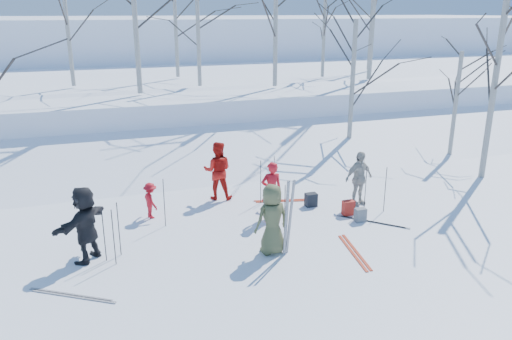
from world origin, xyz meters
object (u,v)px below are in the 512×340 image
object	(u,v)px
backpack_red	(348,208)
backpack_dark	(311,200)
backpack_grey	(360,215)
skier_cream_east	(359,178)
skier_red_seated	(151,201)
dog	(272,203)
skier_red_north	(271,190)
skier_grey_west	(85,224)
skier_olive_center	(272,219)
skier_redor_behind	(218,171)

from	to	relation	value
backpack_red	backpack_dark	world-z (taller)	backpack_red
backpack_red	backpack_grey	size ratio (longest dim) A/B	1.11
skier_cream_east	skier_red_seated	bearing A→B (deg)	160.48
skier_red_seated	dog	size ratio (longest dim) A/B	1.69
skier_red_north	dog	size ratio (longest dim) A/B	2.70
skier_red_north	dog	bearing A→B (deg)	-110.16
skier_grey_west	skier_olive_center	bearing A→B (deg)	115.33
dog	backpack_red	xyz separation A→B (m)	(1.96, -0.96, -0.04)
skier_redor_behind	dog	world-z (taller)	skier_redor_behind
skier_grey_west	dog	size ratio (longest dim) A/B	2.99
dog	backpack_grey	xyz separation A→B (m)	(2.04, -1.49, -0.06)
skier_red_seated	backpack_red	xyz separation A→B (m)	(5.33, -1.57, -0.30)
skier_red_north	backpack_red	world-z (taller)	skier_red_north
skier_olive_center	skier_grey_west	distance (m)	4.29
backpack_dark	dog	bearing A→B (deg)	179.03
skier_redor_behind	skier_grey_west	world-z (taller)	skier_grey_west
skier_red_north	skier_redor_behind	xyz separation A→B (m)	(-1.03, 1.94, 0.09)
skier_red_north	skier_grey_west	world-z (taller)	skier_grey_west
skier_red_north	dog	distance (m)	0.75
skier_grey_west	backpack_red	size ratio (longest dim) A/B	4.29
dog	backpack_red	size ratio (longest dim) A/B	1.44
backpack_red	skier_red_north	bearing A→B (deg)	166.89
skier_olive_center	dog	bearing A→B (deg)	-119.81
skier_red_seated	backpack_grey	world-z (taller)	skier_red_seated
skier_olive_center	skier_grey_west	bearing A→B (deg)	-23.14
dog	skier_red_north	bearing A→B (deg)	13.68
skier_cream_east	skier_grey_west	world-z (taller)	skier_grey_west
skier_cream_east	skier_red_north	bearing A→B (deg)	172.27
dog	backpack_grey	size ratio (longest dim) A/B	1.59
skier_red_seated	backpack_grey	size ratio (longest dim) A/B	2.69
skier_red_north	skier_cream_east	bearing A→B (deg)	-175.00
skier_redor_behind	skier_cream_east	world-z (taller)	skier_redor_behind
skier_cream_east	skier_olive_center	bearing A→B (deg)	-159.53
skier_red_north	backpack_dark	xyz separation A→B (m)	(1.42, 0.44, -0.61)
skier_olive_center	skier_red_north	bearing A→B (deg)	-119.39
dog	backpack_grey	distance (m)	2.53
backpack_dark	skier_red_north	bearing A→B (deg)	-162.84
skier_red_seated	backpack_grey	xyz separation A→B (m)	(5.41, -2.10, -0.32)
skier_grey_west	dog	world-z (taller)	skier_grey_west
skier_redor_behind	skier_cream_east	distance (m)	4.24
skier_cream_east	dog	xyz separation A→B (m)	(-2.62, 0.31, -0.56)
skier_cream_east	backpack_dark	world-z (taller)	skier_cream_east
skier_red_north	backpack_grey	world-z (taller)	skier_red_north
dog	skier_red_seated	bearing A→B (deg)	-64.49
skier_olive_center	dog	distance (m)	2.68
skier_red_north	skier_redor_behind	size ratio (longest dim) A/B	0.90
skier_red_seated	backpack_dark	distance (m)	4.65
skier_grey_west	dog	bearing A→B (deg)	144.79
skier_grey_west	backpack_grey	distance (m)	7.15
skier_red_seated	skier_cream_east	world-z (taller)	skier_cream_east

